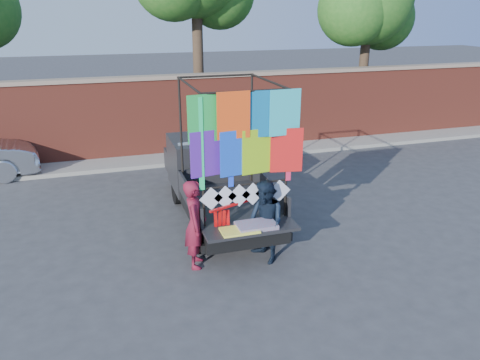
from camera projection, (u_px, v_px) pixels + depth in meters
name	position (u px, v px, depth m)	size (l,w,h in m)	color
ground	(242.00, 250.00, 9.43)	(90.00, 90.00, 0.00)	#38383A
brick_wall	(178.00, 115.00, 15.25)	(30.00, 0.45, 2.61)	brown
curb	(183.00, 158.00, 15.06)	(30.00, 1.20, 0.12)	gray
tree_right	(371.00, 4.00, 17.17)	(4.20, 3.30, 6.62)	#38281C
pickup_truck	(213.00, 176.00, 11.12)	(2.07, 5.19, 3.27)	black
woman	(195.00, 224.00, 8.61)	(0.62, 0.41, 1.70)	maroon
man	(265.00, 222.00, 8.79)	(0.78, 0.61, 1.61)	black
streamer_bundle	(226.00, 216.00, 8.60)	(0.88, 0.37, 0.64)	red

